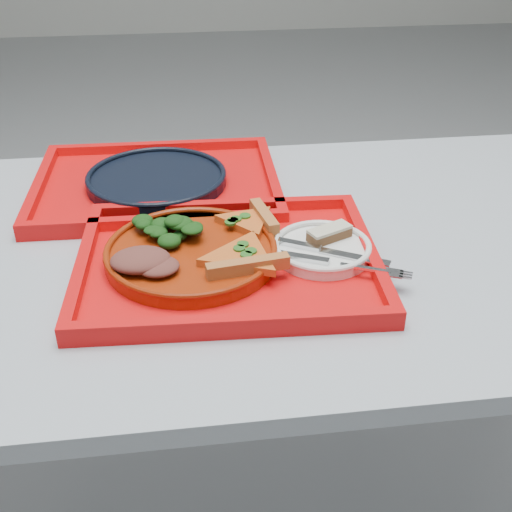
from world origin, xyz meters
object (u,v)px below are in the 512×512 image
navy_plate (157,180)px  dessert_bar (329,233)px  tray_main (228,264)px  dinner_plate (191,255)px  tray_far (157,187)px

navy_plate → dessert_bar: bearing=-44.9°
navy_plate → dessert_bar: (0.27, -0.27, 0.02)m
navy_plate → tray_main: bearing=-69.7°
dessert_bar → tray_main: bearing=163.2°
dinner_plate → tray_far: bearing=100.6°
tray_far → dinner_plate: size_ratio=1.73×
dinner_plate → dessert_bar: 0.22m
tray_far → dessert_bar: size_ratio=5.99×
dinner_plate → navy_plate: dinner_plate is taller
tray_main → dessert_bar: size_ratio=5.99×
navy_plate → dinner_plate: bearing=-79.4°
dinner_plate → dessert_bar: bearing=3.4°
tray_far → dinner_plate: bearing=-78.0°
dessert_bar → dinner_plate: bearing=158.5°
tray_far → navy_plate: 0.01m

